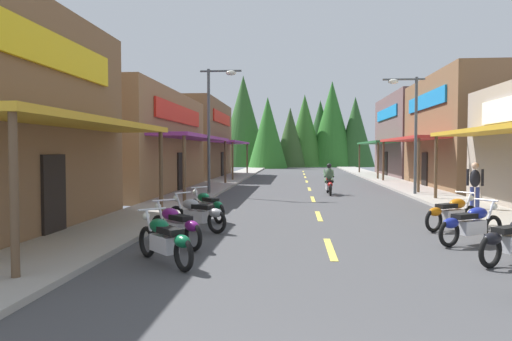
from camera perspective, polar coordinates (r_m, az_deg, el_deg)
ground at (r=25.07m, az=6.60°, el=-2.75°), size 9.15×75.61×0.10m
sidewalk_left at (r=25.54m, az=-6.43°, el=-2.41°), size 2.36×75.61×0.12m
sidewalk_right at (r=25.88m, az=19.46°, el=-2.47°), size 2.36×75.61×0.12m
centerline_dashes at (r=27.49m, az=6.45°, el=-2.18°), size 0.16×48.47×0.01m
storefront_left_middle at (r=26.77m, az=-18.29°, el=3.25°), size 10.55×12.95×5.29m
storefront_left_far at (r=40.23m, az=-10.01°, el=3.70°), size 10.13×11.80×6.27m
storefront_right_middle at (r=31.31m, az=27.55°, el=4.15°), size 10.53×11.07×6.60m
storefront_right_far at (r=42.42m, az=19.63°, el=3.93°), size 8.01×11.96×6.87m
streetlamp_left at (r=22.93m, az=-5.02°, el=6.86°), size 1.99×0.30×6.12m
streetlamp_right at (r=23.95m, az=18.07°, el=6.03°), size 1.99×0.30×5.73m
motorcycle_parked_right_2 at (r=12.16m, az=24.55°, el=-5.87°), size 1.87×1.22×1.04m
motorcycle_parked_right_3 at (r=14.15m, az=22.60°, el=-4.70°), size 1.83×1.29×1.04m
motorcycle_parked_left_0 at (r=9.33m, az=-10.98°, el=-8.16°), size 1.54×1.63×1.04m
motorcycle_parked_left_1 at (r=11.02m, az=-9.70°, el=-6.53°), size 1.61×1.56×1.04m
motorcycle_parked_left_2 at (r=13.01m, az=-7.17°, el=-5.14°), size 1.88×1.20×1.04m
motorcycle_parked_left_3 at (r=14.86m, az=-5.93°, el=-4.20°), size 1.44×1.72×1.04m
rider_cruising_lead at (r=23.85m, az=8.82°, el=-1.33°), size 0.60×2.14×1.57m
pedestrian_waiting at (r=18.62m, az=24.96°, el=-1.38°), size 0.54×0.37×1.78m
treeline_backdrop at (r=65.48m, az=5.04°, el=5.19°), size 21.80×12.63×12.72m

